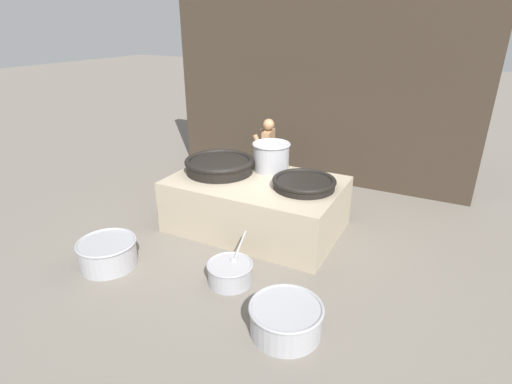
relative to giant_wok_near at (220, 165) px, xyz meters
The scene contains 10 objects.
ground_plane 1.31m from the giant_wok_near, ahead, with size 60.00×60.00×0.00m, color slate.
back_wall 3.11m from the giant_wok_near, 74.68° to the left, with size 6.92×0.24×4.32m, color #382D23.
hearth_platform 0.97m from the giant_wok_near, ahead, with size 2.92×1.86×0.92m.
giant_wok_near is the anchor object (origin of this frame).
giant_wok_far 1.63m from the giant_wok_near, ahead, with size 1.05×1.05×0.17m.
stock_pot 0.95m from the giant_wok_near, 33.70° to the left, with size 0.69×0.69×0.51m.
cook 1.43m from the giant_wok_near, 77.46° to the left, with size 0.44×0.64×1.65m.
prep_bowl_vegetables 2.27m from the giant_wok_near, 54.73° to the right, with size 0.66×0.86×0.58m.
prep_bowl_meat 3.34m from the giant_wok_near, 44.47° to the right, with size 0.90×0.90×0.38m.
prep_bowl_extra 2.42m from the giant_wok_near, 106.95° to the right, with size 0.89×0.89×0.42m.
Camera 1 is at (2.94, -5.71, 3.44)m, focal length 28.00 mm.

